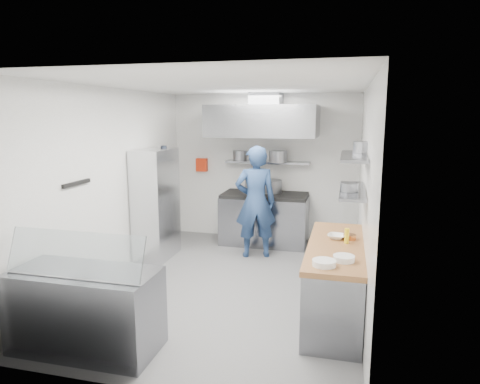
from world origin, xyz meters
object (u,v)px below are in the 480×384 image
(wire_rack, at_px, (156,204))
(display_case, at_px, (86,310))
(gas_range, at_px, (264,220))
(chef, at_px, (256,202))

(wire_rack, xyz_separation_m, display_case, (0.54, -2.88, -0.50))
(gas_range, xyz_separation_m, chef, (-0.01, -0.77, 0.50))
(gas_range, height_order, wire_rack, wire_rack)
(wire_rack, relative_size, display_case, 1.23)
(gas_range, distance_m, wire_rack, 2.09)
(chef, height_order, display_case, chef)
(chef, distance_m, display_case, 3.54)
(wire_rack, bearing_deg, chef, 15.65)
(gas_range, distance_m, chef, 0.92)
(gas_range, relative_size, display_case, 1.07)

